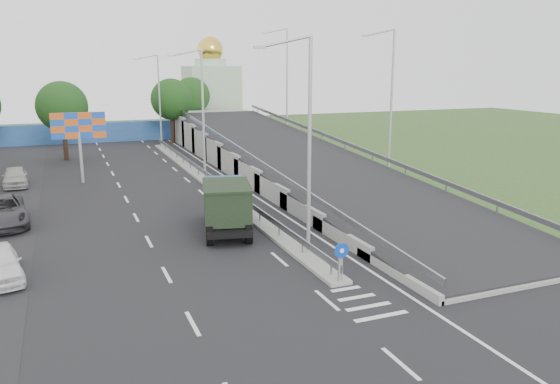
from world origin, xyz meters
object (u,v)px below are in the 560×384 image
church (211,93)px  lamp_post_far (158,95)px  billboard (79,130)px  lamp_post_near (306,136)px  lamp_post_mid (201,107)px  parked_car_e (15,177)px  parked_car_c (0,212)px  dump_truck (226,203)px  sign_bollard (341,262)px

church → lamp_post_far: bearing=-125.2°
lamp_post_far → billboard: bearing=-116.8°
lamp_post_near → lamp_post_mid: (0.00, 20.00, 0.00)m
lamp_post_near → church: church is taller
lamp_post_near → parked_car_e: size_ratio=2.31×
lamp_post_far → parked_car_c: 32.38m
parked_car_c → dump_truck: bearing=-33.3°
church → dump_truck: size_ratio=2.05×
church → dump_truck: bearing=-104.1°
lamp_post_mid → parked_car_c: lamp_post_mid is taller
church → parked_car_e: 39.72m
lamp_post_mid → dump_truck: size_ratio=1.50×
lamp_post_mid → church: (9.89, 34.00, -0.50)m
lamp_post_near → lamp_post_mid: 20.00m
lamp_post_mid → billboard: size_ratio=1.83×
lamp_post_far → dump_truck: size_ratio=1.50×
sign_bollard → dump_truck: size_ratio=0.25×
parked_car_c → church: bearing=53.5°
lamp_post_mid → parked_car_c: bearing=-147.9°
lamp_post_far → sign_bollard: bearing=-90.1°
lamp_post_far → dump_truck: (-2.27, -34.50, -4.26)m
sign_bollard → church: 58.84m
lamp_post_near → billboard: bearing=112.5°
lamp_post_far → parked_car_c: size_ratio=1.69×
sign_bollard → parked_car_c: 20.47m
parked_car_c → billboard: bearing=58.4°
dump_truck → lamp_post_near: bearing=-54.5°
lamp_post_mid → parked_car_c: size_ratio=1.69×
lamp_post_mid → billboard: 9.47m
dump_truck → sign_bollard: bearing=-63.9°
lamp_post_far → parked_car_c: (-13.98, -28.78, -4.98)m
lamp_post_mid → church: 35.41m
dump_truck → parked_car_c: bearing=167.1°
billboard → dump_truck: size_ratio=0.82×
billboard → dump_truck: bearing=-67.5°
sign_bollard → church: (10.00, 57.83, 4.28)m
lamp_post_far → dump_truck: lamp_post_far is taller
lamp_post_far → dump_truck: bearing=-93.8°
sign_bollard → parked_car_e: bearing=117.6°
lamp_post_near → church: bearing=79.6°
lamp_post_near → lamp_post_far: bearing=90.0°
lamp_post_near → billboard: size_ratio=1.83×
billboard → parked_car_e: billboard is taller
dump_truck → parked_car_e: bearing=137.5°
lamp_post_mid → billboard: (-9.11, 2.00, -1.62)m
lamp_post_mid → parked_car_c: (-13.98, -8.78, -4.98)m
sign_bollard → lamp_post_far: size_ratio=0.17×
church → billboard: bearing=-120.7°
lamp_post_mid → lamp_post_far: (0.00, 20.00, 0.00)m
parked_car_e → lamp_post_far: bearing=49.0°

